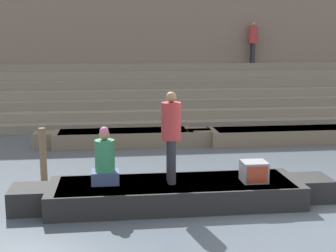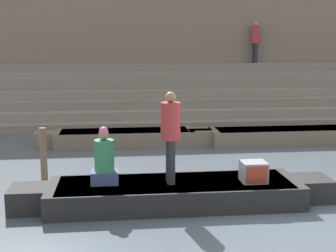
% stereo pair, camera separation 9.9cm
% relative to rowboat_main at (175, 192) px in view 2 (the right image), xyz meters
% --- Properties ---
extents(ground_plane, '(120.00, 120.00, 0.00)m').
position_rel_rowboat_main_xyz_m(ground_plane, '(1.89, -0.42, -0.24)').
color(ground_plane, '#4C5660').
extents(ghat_steps, '(36.00, 4.18, 2.22)m').
position_rel_rowboat_main_xyz_m(ghat_steps, '(1.89, 10.10, 0.55)').
color(ghat_steps, gray).
rests_on(ghat_steps, ground).
extents(back_wall, '(34.20, 1.28, 7.77)m').
position_rel_rowboat_main_xyz_m(back_wall, '(1.89, 12.19, 3.61)').
color(back_wall, '#7F6B5B').
rests_on(back_wall, ground).
extents(rowboat_main, '(6.32, 1.56, 0.46)m').
position_rel_rowboat_main_xyz_m(rowboat_main, '(0.00, 0.00, 0.00)').
color(rowboat_main, black).
rests_on(rowboat_main, ground).
extents(person_standing, '(0.38, 0.38, 1.78)m').
position_rel_rowboat_main_xyz_m(person_standing, '(-0.09, -0.01, 1.24)').
color(person_standing, '#28282D').
rests_on(person_standing, rowboat_main).
extents(person_rowing, '(0.53, 0.42, 1.12)m').
position_rel_rowboat_main_xyz_m(person_rowing, '(-1.36, 0.08, 0.66)').
color(person_rowing, '#3D4C75').
rests_on(person_rowing, rowboat_main).
extents(tv_set, '(0.48, 0.46, 0.40)m').
position_rel_rowboat_main_xyz_m(tv_set, '(1.54, -0.14, 0.42)').
color(tv_set, slate).
rests_on(tv_set, rowboat_main).
extents(moored_boat_shore, '(6.35, 1.11, 0.45)m').
position_rel_rowboat_main_xyz_m(moored_boat_shore, '(4.28, 5.24, -0.00)').
color(moored_boat_shore, '#756651').
rests_on(moored_boat_shore, ground).
extents(moored_boat_distant, '(5.44, 1.11, 0.45)m').
position_rel_rowboat_main_xyz_m(moored_boat_distant, '(-0.86, 5.48, -0.00)').
color(moored_boat_distant, '#756651').
rests_on(moored_boat_distant, ground).
extents(mooring_post, '(0.15, 0.15, 1.27)m').
position_rel_rowboat_main_xyz_m(mooring_post, '(-2.77, 1.79, 0.39)').
color(mooring_post, brown).
rests_on(mooring_post, ground).
extents(person_on_steps, '(0.39, 0.39, 1.75)m').
position_rel_rowboat_main_xyz_m(person_on_steps, '(4.96, 11.29, 2.98)').
color(person_on_steps, '#28282D').
rests_on(person_on_steps, ghat_steps).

